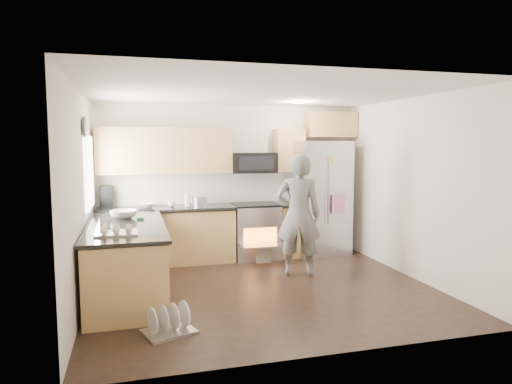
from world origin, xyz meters
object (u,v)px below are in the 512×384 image
object	(u,v)px
person	(298,215)
dish_rack	(169,325)
stove_range	(255,218)
refrigerator	(318,198)

from	to	relation	value
person	dish_rack	bearing A→B (deg)	57.56
person	dish_rack	size ratio (longest dim) A/B	3.04
stove_range	refrigerator	distance (m)	1.19
stove_range	dish_rack	world-z (taller)	stove_range
stove_range	person	size ratio (longest dim) A/B	1.00
stove_range	refrigerator	size ratio (longest dim) A/B	0.90
stove_range	person	world-z (taller)	person
person	dish_rack	xyz separation A→B (m)	(-2.03, -1.63, -0.82)
refrigerator	person	size ratio (longest dim) A/B	1.11
stove_range	dish_rack	xyz separation A→B (m)	(-1.68, -2.80, -0.60)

